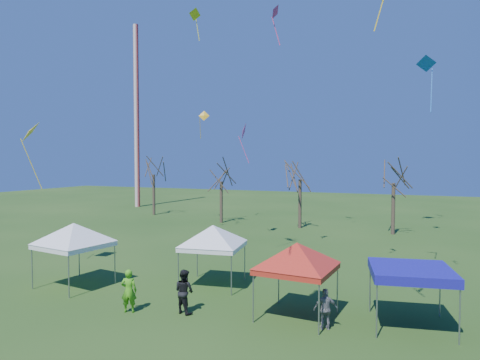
# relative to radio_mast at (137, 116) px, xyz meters

# --- Properties ---
(ground) EXTENTS (140.00, 140.00, 0.00)m
(ground) POSITION_rel_radio_mast_xyz_m (28.00, -34.00, -12.50)
(ground) COLOR #224416
(ground) RESTS_ON ground
(radio_mast) EXTENTS (0.70, 0.70, 25.00)m
(radio_mast) POSITION_rel_radio_mast_xyz_m (0.00, 0.00, 0.00)
(radio_mast) COLOR silver
(radio_mast) RESTS_ON ground
(tree_0) EXTENTS (3.83, 3.83, 8.44)m
(tree_0) POSITION_rel_radio_mast_xyz_m (7.15, -6.62, -6.01)
(tree_0) COLOR #3D2D21
(tree_0) RESTS_ON ground
(tree_1) EXTENTS (3.42, 3.42, 7.54)m
(tree_1) POSITION_rel_radio_mast_xyz_m (17.23, -9.35, -6.71)
(tree_1) COLOR #3D2D21
(tree_1) RESTS_ON ground
(tree_2) EXTENTS (3.71, 3.71, 8.18)m
(tree_2) POSITION_rel_radio_mast_xyz_m (25.63, -9.62, -6.21)
(tree_2) COLOR #3D2D21
(tree_2) RESTS_ON ground
(tree_3) EXTENTS (3.59, 3.59, 7.91)m
(tree_3) POSITION_rel_radio_mast_xyz_m (34.03, -9.96, -6.42)
(tree_3) COLOR #3D2D21
(tree_3) RESTS_ON ground
(tent_white_west) EXTENTS (4.23, 4.23, 3.77)m
(tent_white_west) POSITION_rel_radio_mast_xyz_m (19.73, -32.51, -9.46)
(tent_white_west) COLOR gray
(tent_white_west) RESTS_ON ground
(tent_white_mid) EXTENTS (4.07, 4.07, 3.62)m
(tent_white_mid) POSITION_rel_radio_mast_xyz_m (26.24, -29.66, -9.58)
(tent_white_mid) COLOR gray
(tent_white_mid) RESTS_ON ground
(tent_red) EXTENTS (4.05, 4.05, 3.58)m
(tent_red) POSITION_rel_radio_mast_xyz_m (31.40, -32.38, -9.61)
(tent_red) COLOR gray
(tent_red) RESTS_ON ground
(tent_blue) EXTENTS (3.46, 3.46, 2.34)m
(tent_blue) POSITION_rel_radio_mast_xyz_m (35.74, -31.68, -10.35)
(tent_blue) COLOR gray
(tent_blue) RESTS_ON ground
(person_green) EXTENTS (0.78, 0.65, 1.84)m
(person_green) POSITION_rel_radio_mast_xyz_m (24.65, -34.53, -11.58)
(person_green) COLOR #4AA71A
(person_green) RESTS_ON ground
(person_dark) EXTENTS (1.06, 0.92, 1.86)m
(person_dark) POSITION_rel_radio_mast_xyz_m (26.87, -33.71, -11.57)
(person_dark) COLOR black
(person_dark) RESTS_ON ground
(person_grey) EXTENTS (1.00, 0.72, 1.58)m
(person_grey) POSITION_rel_radio_mast_xyz_m (32.75, -33.18, -11.71)
(person_grey) COLOR slate
(person_grey) RESTS_ON ground
(kite_17) EXTENTS (1.06, 0.77, 3.03)m
(kite_17) POSITION_rel_radio_mast_xyz_m (36.24, -24.61, -1.01)
(kite_17) COLOR blue
(kite_17) RESTS_ON ground
(kite_11) EXTENTS (1.00, 1.57, 3.32)m
(kite_11) POSITION_rel_radio_mast_xyz_m (22.93, -17.35, -3.72)
(kite_11) COLOR #D8307C
(kite_11) RESTS_ON ground
(kite_14) EXTENTS (1.82, 1.84, 3.95)m
(kite_14) POSITION_rel_radio_mast_xyz_m (15.60, -31.43, -4.44)
(kite_14) COLOR gold
(kite_14) RESTS_ON ground
(kite_2) EXTENTS (1.12, 1.31, 3.00)m
(kite_2) POSITION_rel_radio_mast_xyz_m (16.89, -14.26, 7.25)
(kite_2) COLOR yellow
(kite_2) RESTS_ON ground
(kite_24) EXTENTS (0.55, 0.94, 2.43)m
(kite_24) POSITION_rel_radio_mast_xyz_m (27.71, -24.02, 2.97)
(kite_24) COLOR #DF316A
(kite_24) RESTS_ON ground
(kite_13) EXTENTS (1.13, 0.88, 2.67)m
(kite_13) POSITION_rel_radio_mast_xyz_m (17.22, -13.17, -1.87)
(kite_13) COLOR gold
(kite_13) RESTS_ON ground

